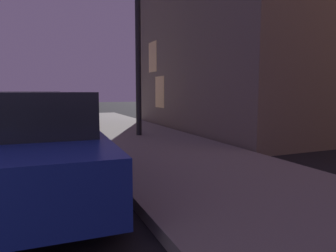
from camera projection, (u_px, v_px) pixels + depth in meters
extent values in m
cube|color=navy|center=(30.00, 154.00, 4.29)|extent=(2.02, 4.46, 0.64)
cube|color=#1E2328|center=(28.00, 112.00, 4.22)|extent=(1.71, 2.27, 0.56)
cylinder|color=black|center=(89.00, 149.00, 5.91)|extent=(0.25, 0.67, 0.66)
cylinder|color=black|center=(116.00, 192.00, 3.37)|extent=(0.25, 0.67, 0.66)
cube|color=gold|center=(35.00, 118.00, 9.79)|extent=(1.93, 4.26, 0.64)
cube|color=#1E2328|center=(34.00, 100.00, 9.63)|extent=(1.64, 2.22, 0.56)
cylinder|color=black|center=(10.00, 123.00, 10.72)|extent=(0.25, 0.67, 0.66)
cylinder|color=black|center=(63.00, 121.00, 11.33)|extent=(0.25, 0.67, 0.66)
cylinder|color=black|center=(66.00, 129.00, 8.91)|extent=(0.25, 0.67, 0.66)
cylinder|color=black|center=(138.00, 51.00, 8.78)|extent=(0.16, 0.16, 4.85)
cube|color=#6B6056|center=(258.00, 13.00, 11.11)|extent=(6.33, 8.12, 8.51)
cube|color=#F2D17F|center=(153.00, 57.00, 12.32)|extent=(0.06, 0.90, 1.20)
cube|color=#F2D17F|center=(160.00, 92.00, 11.78)|extent=(0.06, 0.90, 1.20)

